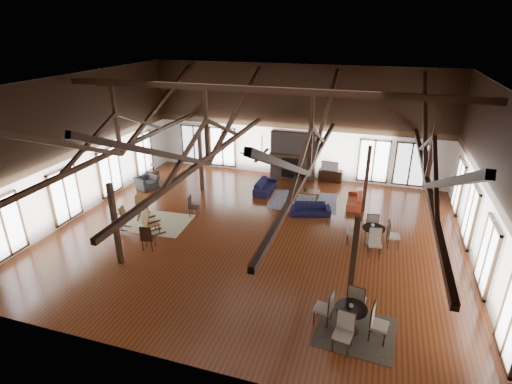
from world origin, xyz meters
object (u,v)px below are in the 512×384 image
(sofa_navy_front, at_px, (310,209))
(sofa_orange, at_px, (355,200))
(coffee_table, at_px, (307,192))
(armchair, at_px, (147,182))
(sofa_navy_left, at_px, (265,186))
(tv_console, at_px, (330,176))
(cafe_table_near, at_px, (350,315))
(cafe_table_far, at_px, (373,233))

(sofa_navy_front, xyz_separation_m, sofa_orange, (1.81, 1.63, -0.01))
(coffee_table, relative_size, armchair, 1.26)
(coffee_table, bearing_deg, sofa_navy_left, 163.24)
(sofa_navy_left, distance_m, tv_console, 3.81)
(sofa_orange, distance_m, armchair, 10.47)
(armchair, relative_size, tv_console, 0.80)
(coffee_table, height_order, tv_console, tv_console)
(sofa_orange, bearing_deg, armchair, -85.37)
(coffee_table, bearing_deg, tv_console, 70.23)
(sofa_navy_left, height_order, coffee_table, sofa_navy_left)
(cafe_table_near, relative_size, cafe_table_far, 1.04)
(armchair, height_order, cafe_table_near, cafe_table_near)
(sofa_navy_left, distance_m, coffee_table, 2.27)
(sofa_navy_left, height_order, sofa_orange, sofa_navy_left)
(sofa_navy_front, relative_size, tv_console, 1.43)
(sofa_navy_left, bearing_deg, sofa_orange, -93.67)
(sofa_orange, height_order, tv_console, tv_console)
(sofa_navy_front, xyz_separation_m, cafe_table_far, (2.76, -1.91, 0.26))
(sofa_navy_front, relative_size, cafe_table_far, 0.88)
(coffee_table, height_order, armchair, armchair)
(cafe_table_near, relative_size, tv_console, 1.69)
(sofa_navy_left, bearing_deg, tv_console, -50.15)
(cafe_table_far, distance_m, tv_console, 6.75)
(sofa_navy_left, xyz_separation_m, armchair, (-5.94, -1.48, 0.04))
(sofa_navy_front, distance_m, tv_console, 4.39)
(sofa_navy_front, height_order, armchair, armchair)
(coffee_table, relative_size, cafe_table_far, 0.62)
(tv_console, bearing_deg, sofa_orange, -61.27)
(cafe_table_far, bearing_deg, sofa_orange, 105.03)
(sofa_orange, distance_m, cafe_table_far, 3.67)
(sofa_navy_left, height_order, cafe_table_far, cafe_table_far)
(coffee_table, distance_m, tv_console, 2.95)
(armchair, height_order, cafe_table_far, cafe_table_far)
(sofa_navy_left, height_order, armchair, armchair)
(coffee_table, xyz_separation_m, cafe_table_near, (2.79, -8.42, 0.13))
(cafe_table_near, height_order, tv_console, cafe_table_near)
(sofa_navy_left, relative_size, armchair, 1.94)
(sofa_navy_left, distance_m, cafe_table_near, 10.19)
(sofa_navy_front, xyz_separation_m, coffee_table, (-0.44, 1.52, 0.15))
(cafe_table_far, bearing_deg, armchair, 168.05)
(sofa_navy_left, relative_size, cafe_table_far, 0.95)
(cafe_table_far, relative_size, tv_console, 1.63)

